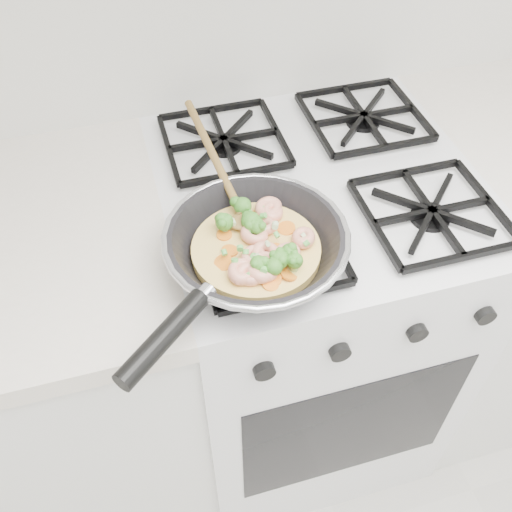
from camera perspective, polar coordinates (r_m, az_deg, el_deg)
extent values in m
cube|color=white|center=(1.43, 4.88, -6.44)|extent=(0.60, 0.60, 0.90)
cube|color=black|center=(1.30, 9.45, -16.81)|extent=(0.48, 0.00, 0.40)
cube|color=black|center=(1.09, 6.42, 7.86)|extent=(0.56, 0.56, 0.02)
torus|color=silver|center=(0.88, 0.00, 2.02)|extent=(0.29, 0.29, 0.01)
cylinder|color=black|center=(0.78, -9.17, -7.98)|extent=(0.14, 0.13, 0.03)
cylinder|color=#EDC867|center=(0.91, 0.00, 0.59)|extent=(0.20, 0.20, 0.02)
ellipsoid|color=brown|center=(0.93, -1.16, 3.47)|extent=(0.04, 0.06, 0.02)
cylinder|color=brown|center=(1.02, -4.26, 9.92)|extent=(0.04, 0.28, 0.06)
torus|color=#DD9D83|center=(0.85, -1.41, -1.55)|extent=(0.07, 0.07, 0.03)
torus|color=#DD9D83|center=(0.94, 1.61, 4.35)|extent=(0.06, 0.06, 0.03)
torus|color=#DD9D83|center=(0.92, 0.86, 2.95)|extent=(0.06, 0.06, 0.02)
torus|color=#DD9D83|center=(0.85, 0.87, -1.58)|extent=(0.05, 0.05, 0.02)
torus|color=#DD9D83|center=(0.90, 4.71, 1.81)|extent=(0.06, 0.06, 0.02)
torus|color=#DD9D83|center=(0.87, -0.26, -0.02)|extent=(0.06, 0.06, 0.02)
torus|color=#DD9D83|center=(0.95, 1.23, 4.76)|extent=(0.07, 0.07, 0.03)
torus|color=#DD9D83|center=(0.94, 1.30, 4.55)|extent=(0.06, 0.06, 0.02)
torus|color=#DD9D83|center=(0.85, 0.30, -1.54)|extent=(0.06, 0.05, 0.03)
torus|color=#DD9D83|center=(0.90, -0.19, 2.13)|extent=(0.06, 0.06, 0.02)
torus|color=#DD9D83|center=(0.85, -0.65, -1.82)|extent=(0.06, 0.06, 0.03)
torus|color=#DD9D83|center=(0.88, 3.08, 0.25)|extent=(0.05, 0.05, 0.02)
torus|color=#DD9D83|center=(0.86, 0.58, -0.69)|extent=(0.05, 0.05, 0.02)
torus|color=#DD9D83|center=(0.88, 0.96, 0.29)|extent=(0.07, 0.07, 0.03)
ellipsoid|color=#44862C|center=(0.85, 1.77, -1.08)|extent=(0.03, 0.03, 0.03)
ellipsoid|color=#44862C|center=(0.94, -1.33, 4.97)|extent=(0.04, 0.04, 0.03)
ellipsoid|color=#44862C|center=(0.86, 2.33, -0.34)|extent=(0.04, 0.04, 0.03)
ellipsoid|color=#44862C|center=(0.87, 3.33, 0.44)|extent=(0.03, 0.03, 0.03)
ellipsoid|color=#44862C|center=(0.86, 3.86, -0.46)|extent=(0.03, 0.03, 0.03)
ellipsoid|color=#44862C|center=(0.91, -3.14, 3.38)|extent=(0.04, 0.04, 0.03)
ellipsoid|color=#44862C|center=(0.85, 0.25, -0.79)|extent=(0.03, 0.03, 0.03)
ellipsoid|color=#44862C|center=(0.90, 0.15, 2.91)|extent=(0.03, 0.03, 0.03)
ellipsoid|color=#44862C|center=(0.91, -0.52, 3.49)|extent=(0.04, 0.04, 0.03)
cylinder|color=orange|center=(0.85, 1.73, -2.31)|extent=(0.03, 0.03, 0.01)
cylinder|color=orange|center=(0.87, -0.08, -1.29)|extent=(0.03, 0.03, 0.00)
cylinder|color=orange|center=(0.93, 0.80, 3.11)|extent=(0.03, 0.03, 0.01)
cylinder|color=orange|center=(0.89, -2.59, 0.54)|extent=(0.03, 0.03, 0.01)
cylinder|color=orange|center=(0.86, -1.76, -1.84)|extent=(0.04, 0.04, 0.01)
cylinder|color=orange|center=(0.93, 3.02, 2.76)|extent=(0.03, 0.03, 0.01)
cylinder|color=orange|center=(0.92, -0.47, 2.67)|extent=(0.03, 0.03, 0.01)
cylinder|color=orange|center=(0.86, 2.30, -1.58)|extent=(0.03, 0.03, 0.00)
cylinder|color=orange|center=(0.88, -3.24, -0.66)|extent=(0.04, 0.04, 0.00)
cylinder|color=orange|center=(0.85, 1.46, -2.78)|extent=(0.04, 0.04, 0.01)
cylinder|color=orange|center=(0.95, 0.25, 4.05)|extent=(0.02, 0.02, 0.01)
cylinder|color=orange|center=(0.92, -3.16, 2.12)|extent=(0.03, 0.03, 0.00)
cylinder|color=orange|center=(0.88, 3.31, -0.06)|extent=(0.03, 0.03, 0.01)
cylinder|color=orange|center=(0.89, 1.99, 0.63)|extent=(0.03, 0.03, 0.01)
cylinder|color=orange|center=(0.86, 3.24, -1.90)|extent=(0.04, 0.04, 0.01)
cylinder|color=#59B347|center=(0.86, -0.18, -0.07)|extent=(0.01, 0.01, 0.01)
cylinder|color=#59B347|center=(0.94, 0.69, 4.61)|extent=(0.01, 0.01, 0.01)
cylinder|color=#BEDF9D|center=(0.87, 1.15, 1.25)|extent=(0.01, 0.01, 0.01)
cylinder|color=#BEDF9D|center=(0.86, 0.07, -0.05)|extent=(0.01, 0.01, 0.01)
cylinder|color=#59B347|center=(0.88, 5.03, 1.29)|extent=(0.01, 0.01, 0.01)
cylinder|color=#59B347|center=(0.84, 0.76, -1.44)|extent=(0.01, 0.01, 0.01)
cylinder|color=#59B347|center=(0.92, 0.75, 4.02)|extent=(0.01, 0.01, 0.01)
cylinder|color=#59B347|center=(0.84, -0.76, -1.86)|extent=(0.01, 0.01, 0.01)
cylinder|color=#59B347|center=(0.87, -1.58, 0.78)|extent=(0.01, 0.01, 0.01)
cylinder|color=#BEDF9D|center=(0.91, 0.85, 2.70)|extent=(0.01, 0.01, 0.01)
cylinder|color=#59B347|center=(0.91, -3.19, 3.47)|extent=(0.01, 0.01, 0.01)
cylinder|color=#59B347|center=(0.94, -0.95, 4.93)|extent=(0.01, 0.01, 0.01)
cylinder|color=#59B347|center=(0.85, -2.10, -0.58)|extent=(0.01, 0.01, 0.01)
cylinder|color=#59B347|center=(0.89, 2.06, 2.10)|extent=(0.01, 0.01, 0.01)
cylinder|color=#BEDF9D|center=(0.89, 4.72, 2.06)|extent=(0.01, 0.01, 0.01)
cylinder|color=#BEDF9D|center=(0.90, 1.91, 3.05)|extent=(0.01, 0.01, 0.01)
cylinder|color=#59B347|center=(0.87, -1.02, 0.44)|extent=(0.01, 0.01, 0.01)
cylinder|color=#59B347|center=(0.90, -0.61, 2.46)|extent=(0.01, 0.01, 0.01)
cylinder|color=#59B347|center=(0.93, -0.59, 4.30)|extent=(0.01, 0.01, 0.01)
cylinder|color=#59B347|center=(0.87, -3.15, 0.35)|extent=(0.01, 0.01, 0.01)
cylinder|color=#BEDF9D|center=(0.91, -2.31, 3.37)|extent=(0.01, 0.01, 0.01)
cylinder|color=#59B347|center=(0.86, 2.60, -0.59)|extent=(0.01, 0.01, 0.01)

